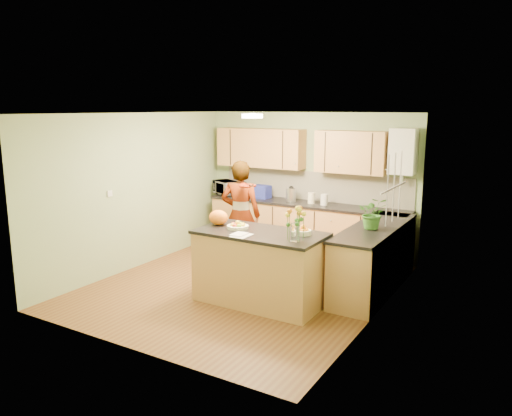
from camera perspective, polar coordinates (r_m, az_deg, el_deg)
The scene contains 28 objects.
floor at distance 7.41m, azimuth -1.61°, elevation -8.94°, with size 4.50×4.50×0.00m, color brown.
ceiling at distance 6.95m, azimuth -1.73°, elevation 10.76°, with size 4.00×4.50×0.02m, color white.
wall_back at distance 9.03m, azimuth 6.00°, elevation 2.90°, with size 4.00×0.02×2.50m, color gray.
wall_front at distance 5.36m, azimuth -14.67°, elevation -3.33°, with size 4.00×0.02×2.50m, color gray.
wall_left at distance 8.31m, azimuth -13.42°, elevation 1.90°, with size 0.02×4.50×2.50m, color gray.
wall_right at distance 6.26m, azimuth 13.99°, elevation -1.19°, with size 0.02×4.50×2.50m, color gray.
back_counter at distance 8.87m, azimuth 5.67°, elevation -2.38°, with size 3.64×0.62×0.94m.
right_counter at distance 7.33m, azimuth 13.39°, elevation -5.62°, with size 0.62×2.24×0.94m.
splashback at distance 8.98m, azimuth 6.53°, elevation 2.52°, with size 3.60×0.02×0.52m, color white.
upper_cabinets at distance 8.88m, azimuth 4.58°, elevation 6.68°, with size 3.20×0.34×0.70m.
boiler at distance 8.24m, azimuth 16.47°, elevation 6.21°, with size 0.40×0.30×0.86m.
window_right at distance 6.77m, azimuth 15.54°, elevation 2.26°, with size 0.01×1.30×1.05m.
light_switch at distance 7.87m, azimuth -16.38°, elevation 1.60°, with size 0.02×0.09×0.09m, color silver.
ceiling_lamp at distance 7.21m, azimuth -0.43°, elevation 10.48°, with size 0.30×0.30×0.07m.
peninsula_island at distance 6.69m, azimuth 0.47°, elevation -6.77°, with size 1.70×0.87×0.98m.
fruit_dish at distance 6.73m, azimuth -2.10°, elevation -2.01°, with size 0.29×0.29×0.10m.
orange_bowl at distance 6.43m, azimuth 5.40°, elevation -2.60°, with size 0.21×0.21×0.12m.
flower_vase at distance 6.06m, azimuth 4.53°, elevation -0.84°, with size 0.26×0.26×0.49m.
orange_bag at distance 6.94m, azimuth -4.31°, elevation -1.08°, with size 0.28×0.23×0.21m, color orange.
papers at distance 6.36m, azimuth -1.67°, elevation -3.13°, with size 0.21×0.28×0.01m, color white.
violinist at distance 8.02m, azimuth -1.76°, elevation -0.80°, with size 0.64×0.42×1.77m, color #E2AE8A.
violin at distance 7.63m, azimuth -1.40°, elevation 2.62°, with size 0.56×0.22×0.11m, color #561705, non-canonical shape.
microwave at distance 9.56m, azimuth -3.49°, elevation 2.34°, with size 0.48×0.33×0.27m, color silver.
blue_box at distance 9.17m, azimuth 0.69°, elevation 1.87°, with size 0.29×0.22×0.24m, color navy.
kettle at distance 8.86m, azimuth 4.04°, elevation 1.60°, with size 0.17×0.17×0.32m.
jar_cream at distance 8.71m, azimuth 6.33°, elevation 1.13°, with size 0.12×0.12×0.19m, color #FAF1C8.
jar_white at distance 8.59m, azimuth 7.80°, elevation 0.95°, with size 0.12×0.12×0.19m, color silver.
potted_plant at distance 7.00m, azimuth 13.23°, elevation -0.56°, with size 0.40×0.35×0.45m, color #316822.
Camera 1 is at (3.72, -5.87, 2.58)m, focal length 35.00 mm.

